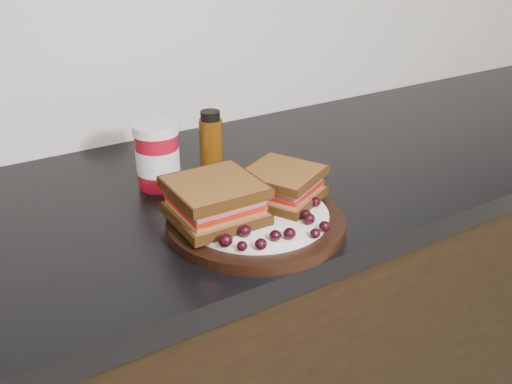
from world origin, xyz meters
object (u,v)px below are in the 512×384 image
(plate, at_px, (256,221))
(sandwich_left, at_px, (215,200))
(oil_bottle, at_px, (211,142))
(condiment_jar, at_px, (158,155))

(plate, height_order, sandwich_left, sandwich_left)
(plate, bearing_deg, oil_bottle, 79.78)
(plate, distance_m, oil_bottle, 0.23)
(condiment_jar, bearing_deg, plate, -72.75)
(plate, xyz_separation_m, condiment_jar, (-0.07, 0.22, 0.05))
(plate, bearing_deg, sandwich_left, 161.86)
(condiment_jar, xyz_separation_m, oil_bottle, (0.11, 0.00, 0.00))
(condiment_jar, height_order, oil_bottle, oil_bottle)
(plate, relative_size, sandwich_left, 2.15)
(sandwich_left, relative_size, condiment_jar, 1.11)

